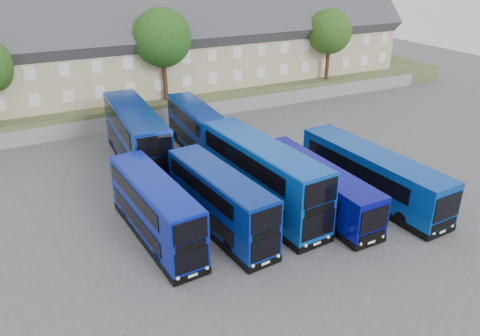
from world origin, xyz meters
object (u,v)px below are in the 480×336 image
object	(u,v)px
dd_front_left	(156,211)
dd_front_mid	(220,202)
coach_east_a	(316,187)
tree_east	(330,33)
tree_mid	(163,40)
tree_far	(335,20)

from	to	relation	value
dd_front_left	dd_front_mid	xyz separation A→B (m)	(3.86, -0.79, 0.01)
dd_front_left	coach_east_a	size ratio (longest dim) A/B	0.88
coach_east_a	tree_east	world-z (taller)	tree_east
tree_mid	tree_east	bearing A→B (deg)	-1.43
coach_east_a	tree_mid	distance (m)	23.87
coach_east_a	tree_east	distance (m)	28.86
dd_front_left	coach_east_a	bearing A→B (deg)	-10.29
dd_front_mid	tree_far	distance (m)	42.35
tree_east	tree_far	xyz separation A→B (m)	(6.00, 7.00, 0.34)
coach_east_a	dd_front_mid	bearing A→B (deg)	176.38
tree_mid	tree_far	xyz separation A→B (m)	(26.00, 6.50, -0.34)
tree_mid	tree_east	world-z (taller)	tree_mid
coach_east_a	tree_far	size ratio (longest dim) A/B	1.31
tree_mid	dd_front_mid	bearing A→B (deg)	-100.88
dd_front_left	tree_far	world-z (taller)	tree_far
dd_front_left	dd_front_mid	world-z (taller)	dd_front_mid
tree_mid	tree_east	size ratio (longest dim) A/B	1.12
coach_east_a	tree_far	xyz separation A→B (m)	(23.36, 29.30, 6.22)
dd_front_mid	tree_east	xyz separation A→B (m)	(24.32, 21.98, 5.47)
dd_front_left	tree_east	world-z (taller)	tree_east
dd_front_mid	tree_far	xyz separation A→B (m)	(30.32, 28.98, 5.81)
dd_front_mid	tree_east	world-z (taller)	tree_east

